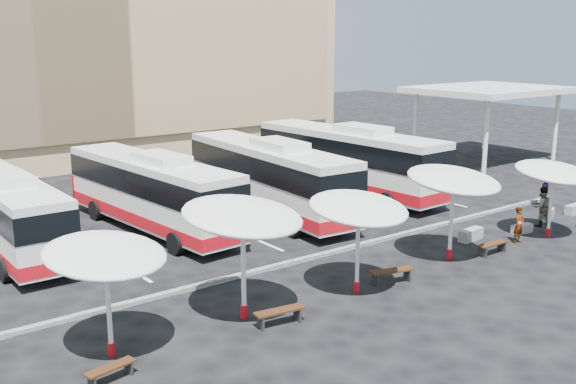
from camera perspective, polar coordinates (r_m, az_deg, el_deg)
ground at (r=26.61m, az=2.21°, el=-6.10°), size 120.00×120.00×0.00m
service_canopy at (r=49.78m, az=16.58°, el=8.15°), size 10.00×8.00×5.20m
curb_divider at (r=26.95m, az=1.53°, el=-5.67°), size 34.00×0.25×0.15m
bay_lines at (r=32.89m, az=-6.68°, el=-2.38°), size 24.15×12.00×0.01m
bus_0 at (r=29.90m, az=-22.74°, el=-1.45°), size 2.59×10.85×3.44m
bus_1 at (r=31.30m, az=-11.50°, el=0.17°), size 3.34×11.70×3.66m
bus_2 at (r=33.42m, az=-1.66°, el=1.42°), size 3.40×12.28×3.85m
bus_3 at (r=37.78m, az=5.10°, el=2.86°), size 3.37×12.68×3.99m
sunshade_0 at (r=18.95m, az=-15.20°, el=-5.19°), size 4.37×4.40×3.49m
sunshade_1 at (r=20.68m, az=-3.86°, el=-2.09°), size 5.00×5.03×3.94m
sunshade_2 at (r=22.96m, az=6.00°, el=-1.39°), size 3.60×3.64×3.57m
sunshade_3 at (r=27.04m, az=13.85°, el=0.97°), size 4.13×4.17×3.82m
sunshade_4 at (r=31.54m, az=21.56°, el=1.55°), size 3.48×3.52×3.44m
wood_bench_0 at (r=18.60m, az=-14.81°, el=-14.36°), size 1.42×0.60×0.42m
wood_bench_1 at (r=21.15m, az=-0.75°, el=-10.23°), size 1.67×0.66×0.50m
wood_bench_2 at (r=24.76m, az=8.76°, el=-6.79°), size 1.72×0.86×0.51m
wood_bench_3 at (r=28.86m, az=16.93°, el=-4.36°), size 1.56×0.43×0.48m
conc_bench_0 at (r=30.56m, az=15.21°, el=-3.50°), size 1.36×0.55×0.50m
conc_bench_1 at (r=32.33m, az=19.19°, el=-2.96°), size 1.11×0.50×0.40m
conc_bench_2 at (r=35.11m, az=21.10°, el=-1.79°), size 1.36×0.88×0.49m
conc_bench_3 at (r=36.72m, az=23.13°, el=-1.34°), size 1.29×0.45×0.48m
passenger_0 at (r=30.62m, az=18.97°, el=-2.67°), size 0.63×0.45×1.59m
passenger_1 at (r=33.60m, az=20.75°, el=-1.17°), size 1.14×1.05×1.89m
passenger_3 at (r=37.30m, az=20.78°, el=0.17°), size 1.38×1.09×1.87m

